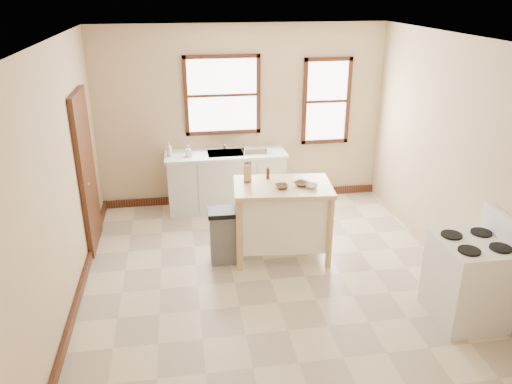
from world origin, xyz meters
TOP-DOWN VIEW (x-y plane):
  - floor at (0.00, 0.00)m, footprint 5.00×5.00m
  - ceiling at (0.00, 0.00)m, footprint 5.00×5.00m
  - wall_back at (0.00, 2.50)m, footprint 4.50×0.04m
  - wall_left at (-2.25, 0.00)m, footprint 0.04×5.00m
  - wall_right at (2.25, 0.00)m, footprint 0.04×5.00m
  - window_main at (-0.30, 2.48)m, footprint 1.17×0.06m
  - window_side at (1.35, 2.48)m, footprint 0.77×0.06m
  - door_left at (-2.21, 1.30)m, footprint 0.06×0.90m
  - baseboard_back at (0.00, 2.47)m, footprint 4.50×0.04m
  - baseboard_left at (-2.22, 0.00)m, footprint 0.04×5.00m
  - sink_counter at (-0.30, 2.20)m, footprint 1.86×0.62m
  - faucet at (-0.30, 2.38)m, footprint 0.03×0.03m
  - soap_bottle_a at (-1.15, 2.16)m, footprint 0.09×0.09m
  - soap_bottle_b at (-0.86, 2.11)m, footprint 0.10×0.10m
  - dish_rack at (0.14, 2.13)m, footprint 0.39×0.31m
  - kitchen_island at (0.25, 0.57)m, footprint 1.29×0.89m
  - knife_block at (-0.16, 0.77)m, footprint 0.11×0.11m
  - pepper_grinder at (0.11, 0.81)m, footprint 0.05×0.05m
  - bowl_a at (0.22, 0.47)m, footprint 0.21×0.21m
  - bowl_b at (0.48, 0.52)m, footprint 0.25×0.25m
  - bowl_c at (0.59, 0.42)m, footprint 0.16×0.16m
  - trash_bin at (-0.51, 0.54)m, footprint 0.37×0.32m
  - gas_stove at (1.91, -1.04)m, footprint 0.73×0.74m

SIDE VIEW (x-z plane):
  - floor at x=0.00m, z-range 0.00..0.00m
  - baseboard_back at x=0.00m, z-range 0.00..0.12m
  - baseboard_left at x=-2.22m, z-range 0.00..0.12m
  - trash_bin at x=-0.51m, z-range 0.00..0.72m
  - sink_counter at x=-0.30m, z-range 0.00..0.92m
  - kitchen_island at x=0.25m, z-range 0.00..1.00m
  - gas_stove at x=1.91m, z-range 0.00..1.18m
  - dish_rack at x=0.14m, z-range 0.92..1.01m
  - soap_bottle_b at x=-0.86m, z-range 0.92..1.09m
  - bowl_a at x=0.22m, z-range 1.00..1.04m
  - bowl_b at x=0.48m, z-range 1.00..1.04m
  - bowl_c at x=0.59m, z-range 1.00..1.04m
  - soap_bottle_a at x=-1.15m, z-range 0.92..1.14m
  - faucet at x=-0.30m, z-range 0.92..1.14m
  - door_left at x=-2.21m, z-range 0.00..2.10m
  - pepper_grinder at x=0.11m, z-range 1.00..1.15m
  - knife_block at x=-0.16m, z-range 1.00..1.20m
  - wall_back at x=0.00m, z-range 0.00..2.80m
  - wall_left at x=-2.25m, z-range 0.00..2.80m
  - wall_right at x=2.25m, z-range 0.00..2.80m
  - window_side at x=1.35m, z-range 0.92..2.29m
  - window_main at x=-0.30m, z-range 1.14..2.36m
  - ceiling at x=0.00m, z-range 2.80..2.80m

